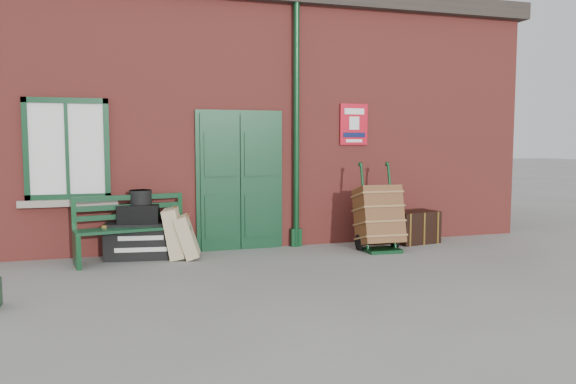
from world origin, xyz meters
name	(u,v)px	position (x,y,z in m)	size (l,w,h in m)	color
ground	(283,267)	(0.00, 0.00, 0.00)	(80.00, 80.00, 0.00)	gray
station_building	(233,121)	(0.00, 3.49, 2.16)	(10.30, 4.30, 4.36)	#9F3A33
bench	(131,227)	(-2.02, 1.05, 0.50)	(1.68, 0.77, 1.00)	#0D321B
houdini_trunk	(143,240)	(-1.85, 1.25, 0.27)	(1.08, 0.60, 0.54)	black
strongbox	(139,213)	(-1.90, 1.25, 0.68)	(0.60, 0.43, 0.27)	black
hatbox	(141,197)	(-1.87, 1.25, 0.92)	(0.33, 0.33, 0.22)	black
suitcase_back	(174,233)	(-1.40, 1.06, 0.38)	(0.21, 0.53, 0.74)	tan
suitcase_front	(187,237)	(-1.22, 0.96, 0.33)	(0.19, 0.48, 0.64)	tan
porter_trolley	(379,217)	(1.83, 0.73, 0.54)	(0.70, 0.76, 1.39)	#0D371A
dark_trunk	(415,227)	(2.73, 1.15, 0.28)	(0.77, 0.50, 0.55)	black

